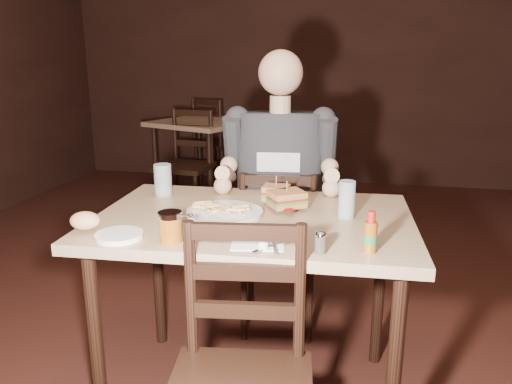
% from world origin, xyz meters
% --- Properties ---
extents(room_shell, '(7.00, 7.00, 7.00)m').
position_xyz_m(room_shell, '(0.00, 0.00, 1.40)').
color(room_shell, black).
rests_on(room_shell, ground).
extents(main_table, '(1.20, 0.83, 0.77)m').
position_xyz_m(main_table, '(-0.25, -0.21, 0.69)').
color(main_table, tan).
rests_on(main_table, ground).
extents(bg_table, '(1.04, 1.04, 0.77)m').
position_xyz_m(bg_table, '(-1.30, 2.50, 0.68)').
color(bg_table, tan).
rests_on(bg_table, ground).
extents(chair_far, '(0.43, 0.46, 0.84)m').
position_xyz_m(chair_far, '(-0.24, 0.35, 0.42)').
color(chair_far, black).
rests_on(chair_far, ground).
extents(bg_chair_far, '(0.59, 0.61, 0.93)m').
position_xyz_m(bg_chair_far, '(-1.30, 3.05, 0.47)').
color(bg_chair_far, black).
rests_on(bg_chair_far, ground).
extents(bg_chair_near, '(0.46, 0.50, 0.91)m').
position_xyz_m(bg_chair_near, '(-1.30, 1.95, 0.45)').
color(bg_chair_near, black).
rests_on(bg_chair_near, ground).
extents(diner, '(0.59, 0.48, 0.94)m').
position_xyz_m(diner, '(-0.24, 0.31, 0.91)').
color(diner, '#2D2C31').
rests_on(diner, chair_far).
extents(dinner_plate, '(0.29, 0.29, 0.02)m').
position_xyz_m(dinner_plate, '(-0.36, -0.23, 0.78)').
color(dinner_plate, white).
rests_on(dinner_plate, main_table).
extents(sandwich_left, '(0.11, 0.09, 0.09)m').
position_xyz_m(sandwich_left, '(-0.20, -0.03, 0.83)').
color(sandwich_left, '#C37A43').
rests_on(sandwich_left, dinner_plate).
extents(sandwich_right, '(0.17, 0.16, 0.11)m').
position_xyz_m(sandwich_right, '(-0.14, -0.11, 0.84)').
color(sandwich_right, '#C37A43').
rests_on(sandwich_right, dinner_plate).
extents(fries_pile, '(0.25, 0.18, 0.04)m').
position_xyz_m(fries_pile, '(-0.37, -0.23, 0.80)').
color(fries_pile, tan).
rests_on(fries_pile, dinner_plate).
extents(ketchup_dollop, '(0.05, 0.05, 0.01)m').
position_xyz_m(ketchup_dollop, '(-0.12, -0.18, 0.79)').
color(ketchup_dollop, maroon).
rests_on(ketchup_dollop, dinner_plate).
extents(glass_left, '(0.08, 0.08, 0.14)m').
position_xyz_m(glass_left, '(-0.69, -0.00, 0.84)').
color(glass_left, silver).
rests_on(glass_left, main_table).
extents(glass_right, '(0.06, 0.06, 0.14)m').
position_xyz_m(glass_right, '(0.09, -0.16, 0.84)').
color(glass_right, silver).
rests_on(glass_right, main_table).
extents(hot_sauce, '(0.04, 0.04, 0.13)m').
position_xyz_m(hot_sauce, '(0.17, -0.48, 0.84)').
color(hot_sauce, brown).
rests_on(hot_sauce, main_table).
extents(salt_shaker, '(0.03, 0.03, 0.06)m').
position_xyz_m(salt_shaker, '(-0.16, -0.53, 0.80)').
color(salt_shaker, white).
rests_on(salt_shaker, main_table).
extents(pepper_shaker, '(0.04, 0.04, 0.06)m').
position_xyz_m(pepper_shaker, '(0.02, -0.52, 0.80)').
color(pepper_shaker, '#38332D').
rests_on(pepper_shaker, main_table).
extents(syrup_dispenser, '(0.08, 0.08, 0.10)m').
position_xyz_m(syrup_dispenser, '(-0.46, -0.52, 0.82)').
color(syrup_dispenser, brown).
rests_on(syrup_dispenser, main_table).
extents(napkin, '(0.19, 0.18, 0.00)m').
position_xyz_m(napkin, '(-0.18, -0.47, 0.77)').
color(napkin, white).
rests_on(napkin, main_table).
extents(knife, '(0.06, 0.19, 0.00)m').
position_xyz_m(knife, '(-0.13, -0.48, 0.78)').
color(knife, silver).
rests_on(knife, napkin).
extents(fork, '(0.11, 0.14, 0.01)m').
position_xyz_m(fork, '(-0.13, -0.51, 0.78)').
color(fork, silver).
rests_on(fork, napkin).
extents(side_plate, '(0.16, 0.16, 0.01)m').
position_xyz_m(side_plate, '(-0.64, -0.53, 0.78)').
color(side_plate, white).
rests_on(side_plate, main_table).
extents(bread_roll, '(0.11, 0.09, 0.06)m').
position_xyz_m(bread_roll, '(-0.78, -0.50, 0.81)').
color(bread_roll, tan).
rests_on(bread_roll, side_plate).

